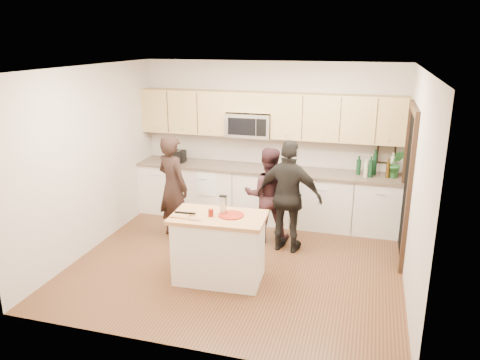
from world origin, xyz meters
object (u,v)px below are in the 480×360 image
(woman_left, at_px, (173,187))
(woman_center, at_px, (268,195))
(island, at_px, (219,248))
(woman_right, at_px, (289,197))
(toaster, at_px, (176,156))

(woman_left, relative_size, woman_center, 1.11)
(island, distance_m, woman_right, 1.39)
(woman_center, bearing_deg, woman_left, -3.82)
(island, xyz_separation_m, woman_center, (0.32, 1.42, 0.29))
(woman_center, bearing_deg, toaster, -37.03)
(toaster, distance_m, woman_right, 2.48)
(toaster, bearing_deg, island, -55.19)
(island, distance_m, toaster, 2.74)
(island, distance_m, woman_left, 1.66)
(island, bearing_deg, woman_center, 74.18)
(toaster, distance_m, woman_center, 2.03)
(toaster, relative_size, woman_center, 0.22)
(island, height_order, woman_left, woman_left)
(woman_right, bearing_deg, woman_center, -28.40)
(toaster, distance_m, woman_left, 1.14)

